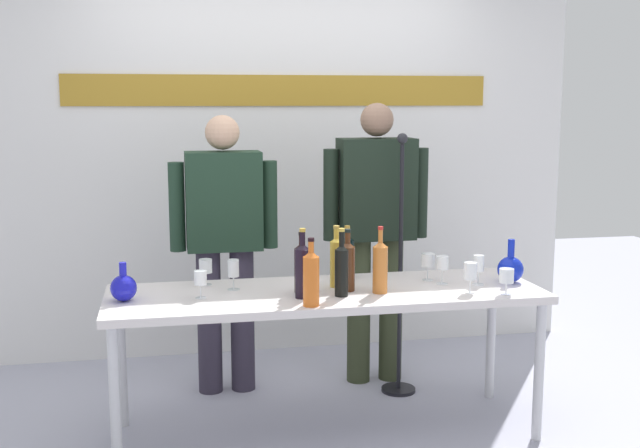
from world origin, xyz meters
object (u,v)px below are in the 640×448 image
object	(u,v)px
wine_bottle_3	(347,264)
wine_glass_right_3	(470,272)
wine_bottle_5	(336,260)
wine_glass_right_4	(507,276)
decanter_blue_left	(124,287)
wine_bottle_6	(303,269)
wine_glass_left_0	(206,267)
decanter_blue_right	(510,269)
wine_bottle_4	(311,277)
display_table	(326,302)
microphone_stand	(400,308)
wine_bottle_1	(347,255)
wine_glass_right_0	(442,264)
wine_bottle_2	(380,266)
wine_glass_right_2	(479,264)
wine_bottle_0	(302,266)
wine_bottle_7	(342,268)
presenter_left	(224,236)
wine_glass_left_2	(233,269)
presenter_right	(376,223)
wine_glass_left_1	(200,278)
wine_glass_right_1	(428,261)

from	to	relation	value
wine_bottle_3	wine_glass_right_3	xyz separation A→B (m)	(0.58, -0.16, -0.03)
wine_bottle_5	wine_glass_right_4	size ratio (longest dim) A/B	2.44
wine_bottle_3	wine_glass_right_4	distance (m)	0.78
decanter_blue_left	wine_bottle_3	xyz separation A→B (m)	(1.09, -0.01, 0.07)
wine_glass_right_3	wine_glass_right_4	bearing A→B (deg)	-21.86
wine_bottle_6	wine_glass_left_0	size ratio (longest dim) A/B	2.51
decanter_blue_right	wine_bottle_4	distance (m)	1.14
display_table	wine_glass_right_4	world-z (taller)	wine_glass_right_4
wine_glass_right_4	microphone_stand	distance (m)	0.87
wine_bottle_1	wine_glass_right_3	bearing A→B (deg)	-41.80
wine_glass_left_0	wine_bottle_4	bearing A→B (deg)	-48.37
wine_bottle_5	wine_glass_right_0	xyz separation A→B (m)	(0.55, -0.05, -0.03)
wine_bottle_5	decanter_blue_right	bearing A→B (deg)	-5.25
wine_bottle_2	wine_glass_right_2	bearing A→B (deg)	7.19
decanter_blue_left	wine_glass_right_3	distance (m)	1.68
wine_bottle_0	wine_bottle_2	distance (m)	0.39
wine_bottle_7	microphone_stand	size ratio (longest dim) A/B	0.22
wine_bottle_0	wine_glass_right_2	world-z (taller)	wine_bottle_0
presenter_left	wine_bottle_4	bearing A→B (deg)	-71.82
display_table	wine_glass_left_2	world-z (taller)	wine_glass_left_2
presenter_left	wine_bottle_0	xyz separation A→B (m)	(0.33, -0.72, -0.04)
wine_glass_left_0	presenter_left	bearing A→B (deg)	74.00
presenter_right	wine_bottle_2	bearing A→B (deg)	-103.78
display_table	wine_bottle_3	size ratio (longest dim) A/B	6.95
wine_bottle_7	wine_glass_left_0	bearing A→B (deg)	150.39
wine_bottle_3	wine_glass_left_2	bearing A→B (deg)	166.81
wine_bottle_2	wine_bottle_7	size ratio (longest dim) A/B	0.99
wine_bottle_6	microphone_stand	world-z (taller)	microphone_stand
display_table	wine_glass_left_2	size ratio (longest dim) A/B	14.05
decanter_blue_right	wine_glass_left_1	world-z (taller)	decanter_blue_right
wine_bottle_3	wine_glass_right_4	world-z (taller)	wine_bottle_3
microphone_stand	wine_glass_left_2	bearing A→B (deg)	-159.19
decanter_blue_left	wine_bottle_6	bearing A→B (deg)	-7.17
microphone_stand	wine_bottle_5	bearing A→B (deg)	-138.57
wine_bottle_5	wine_glass_right_0	distance (m)	0.55
decanter_blue_left	wine_bottle_5	distance (m)	1.06
presenter_right	wine_bottle_6	size ratio (longest dim) A/B	4.94
wine_glass_left_0	decanter_blue_left	bearing A→B (deg)	-147.80
wine_bottle_1	wine_glass_right_0	xyz separation A→B (m)	(0.44, -0.26, -0.01)
wine_glass_right_1	wine_glass_left_1	bearing A→B (deg)	-173.05
presenter_right	wine_glass_right_4	size ratio (longest dim) A/B	12.99
wine_bottle_6	wine_glass_right_0	distance (m)	0.77
wine_bottle_3	wine_bottle_6	bearing A→B (deg)	-158.17
decanter_blue_right	wine_bottle_0	xyz separation A→B (m)	(-1.11, 0.00, 0.06)
wine_bottle_6	wine_glass_left_1	size ratio (longest dim) A/B	2.52
decanter_blue_right	wine_bottle_4	size ratio (longest dim) A/B	0.71
wine_bottle_1	microphone_stand	xyz separation A→B (m)	(0.36, 0.21, -0.37)
decanter_blue_left	wine_glass_right_4	world-z (taller)	decanter_blue_left
wine_glass_right_0	microphone_stand	world-z (taller)	microphone_stand
wine_bottle_3	wine_glass_right_4	bearing A→B (deg)	-17.06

